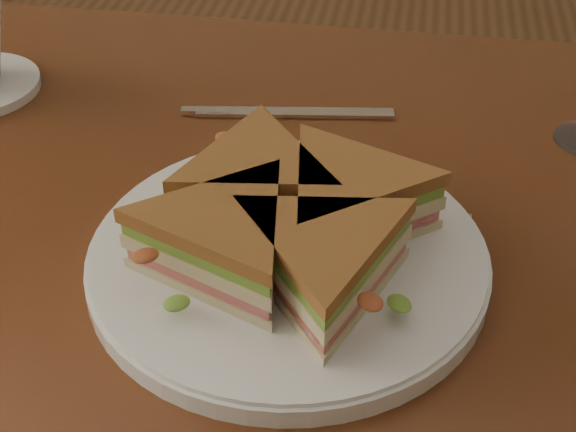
{
  "coord_description": "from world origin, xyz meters",
  "views": [
    {
      "loc": [
        0.1,
        -0.51,
        1.17
      ],
      "look_at": [
        0.02,
        -0.04,
        0.8
      ],
      "focal_mm": 50.0,
      "sensor_mm": 36.0,
      "label": 1
    }
  ],
  "objects_px": {
    "plate": "(288,259)",
    "spoon": "(312,193)",
    "table": "(270,313)",
    "sandwich_wedges": "(288,221)",
    "knife": "(280,113)"
  },
  "relations": [
    {
      "from": "table",
      "to": "plate",
      "type": "height_order",
      "value": "plate"
    },
    {
      "from": "table",
      "to": "spoon",
      "type": "height_order",
      "value": "spoon"
    },
    {
      "from": "plate",
      "to": "knife",
      "type": "xyz_separation_m",
      "value": [
        -0.05,
        0.23,
        -0.01
      ]
    },
    {
      "from": "plate",
      "to": "spoon",
      "type": "bearing_deg",
      "value": 86.44
    },
    {
      "from": "table",
      "to": "knife",
      "type": "height_order",
      "value": "knife"
    },
    {
      "from": "spoon",
      "to": "table",
      "type": "bearing_deg",
      "value": -116.62
    },
    {
      "from": "knife",
      "to": "sandwich_wedges",
      "type": "bearing_deg",
      "value": -86.94
    },
    {
      "from": "sandwich_wedges",
      "to": "table",
      "type": "bearing_deg",
      "value": 118.72
    },
    {
      "from": "spoon",
      "to": "plate",
      "type": "bearing_deg",
      "value": -88.11
    },
    {
      "from": "spoon",
      "to": "knife",
      "type": "distance_m",
      "value": 0.14
    },
    {
      "from": "plate",
      "to": "spoon",
      "type": "relative_size",
      "value": 1.69
    },
    {
      "from": "sandwich_wedges",
      "to": "spoon",
      "type": "relative_size",
      "value": 1.61
    },
    {
      "from": "table",
      "to": "sandwich_wedges",
      "type": "relative_size",
      "value": 4.06
    },
    {
      "from": "table",
      "to": "sandwich_wedges",
      "type": "height_order",
      "value": "sandwich_wedges"
    },
    {
      "from": "spoon",
      "to": "knife",
      "type": "bearing_deg",
      "value": 116.76
    }
  ]
}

